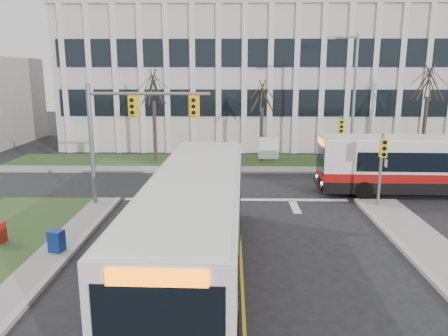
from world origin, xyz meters
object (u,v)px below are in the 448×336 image
(streetlight, at_px, (352,94))
(directory_sign, at_px, (269,148))
(bus_cross, at_px, (428,167))
(newspaper_box_blue, at_px, (57,243))
(bus_main, at_px, (197,227))

(streetlight, height_order, directory_sign, streetlight)
(bus_cross, bearing_deg, streetlight, -156.84)
(directory_sign, distance_m, bus_cross, 11.46)
(streetlight, distance_m, directory_sign, 6.96)
(bus_cross, bearing_deg, newspaper_box_blue, -62.34)
(streetlight, xyz_separation_m, bus_main, (-9.41, -16.96, -3.45))
(bus_cross, distance_m, newspaper_box_blue, 19.53)
(streetlight, distance_m, bus_main, 19.70)
(bus_main, distance_m, newspaper_box_blue, 5.81)
(directory_sign, bearing_deg, streetlight, -13.23)
(directory_sign, bearing_deg, bus_cross, -44.32)
(directory_sign, xyz_separation_m, bus_cross, (8.19, -8.00, 0.42))
(bus_main, relative_size, bus_cross, 1.10)
(bus_main, xyz_separation_m, newspaper_box_blue, (-5.42, 1.66, -1.27))
(directory_sign, distance_m, newspaper_box_blue, 19.04)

